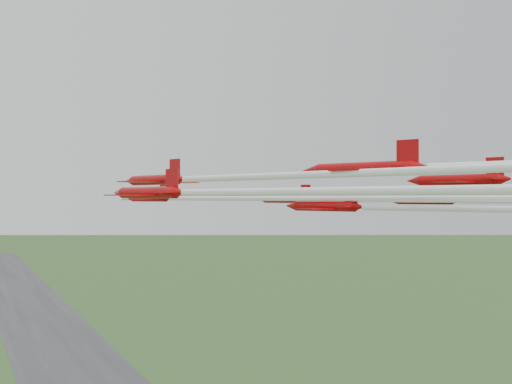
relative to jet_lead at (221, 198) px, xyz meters
name	(u,v)px	position (x,y,z in m)	size (l,w,h in m)	color
runway	(56,343)	(5.72, 190.55, -58.04)	(38.00, 900.00, 0.04)	#323235
jet_lead	(221,198)	(0.00, 0.00, 0.00)	(22.57, 58.19, 2.57)	#A80608
jet_row2_left	(258,176)	(-5.05, -21.71, 2.04)	(22.69, 63.51, 2.78)	#A80608
jet_row2_right	(353,200)	(14.85, -7.64, -0.18)	(19.12, 46.72, 2.51)	#A80608
jet_row3_left	(214,192)	(-12.07, -28.64, 0.50)	(16.65, 41.65, 2.53)	#A80608
jet_row3_mid	(448,208)	(10.21, -30.11, -0.90)	(20.38, 57.23, 2.63)	#A80608
jet_row3_right	(509,201)	(30.95, -17.70, -0.36)	(22.05, 43.98, 2.42)	#A80608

